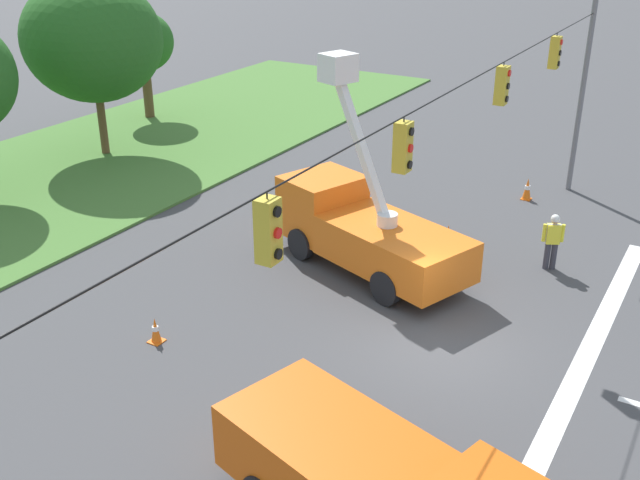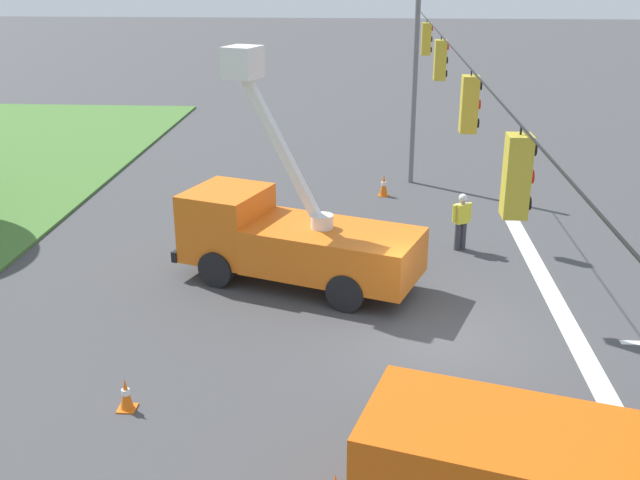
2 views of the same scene
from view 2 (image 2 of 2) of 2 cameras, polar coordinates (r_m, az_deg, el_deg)
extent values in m
plane|color=#424244|center=(17.95, 8.83, -7.28)|extent=(200.00, 200.00, 0.00)
cube|color=silver|center=(18.54, 18.95, -7.28)|extent=(17.60, 0.50, 0.01)
cylinder|color=slate|center=(29.24, 7.20, 11.18)|extent=(0.20, 0.20, 7.20)
cylinder|color=black|center=(15.99, 10.15, 14.11)|extent=(26.00, 0.03, 0.03)
cylinder|color=black|center=(8.69, 15.07, 8.07)|extent=(0.02, 0.02, 0.10)
cube|color=gold|center=(8.82, 14.75, 4.72)|extent=(0.32, 0.28, 0.96)
cylinder|color=black|center=(8.77, 15.97, 6.68)|extent=(0.16, 0.05, 0.16)
cylinder|color=red|center=(8.85, 15.77, 4.68)|extent=(0.16, 0.05, 0.16)
cylinder|color=black|center=(8.94, 15.57, 2.71)|extent=(0.16, 0.05, 0.16)
cylinder|color=black|center=(13.06, 11.46, 12.39)|extent=(0.02, 0.02, 0.10)
cube|color=gold|center=(13.14, 11.30, 10.10)|extent=(0.32, 0.28, 0.96)
cylinder|color=black|center=(13.11, 12.10, 11.44)|extent=(0.16, 0.05, 0.16)
cylinder|color=red|center=(13.16, 12.00, 10.07)|extent=(0.16, 0.05, 0.16)
cylinder|color=black|center=(13.22, 11.90, 8.71)|extent=(0.16, 0.05, 0.16)
cylinder|color=black|center=(18.87, 9.23, 14.97)|extent=(0.02, 0.02, 0.10)
cube|color=gold|center=(18.92, 9.14, 13.37)|extent=(0.32, 0.28, 0.96)
cylinder|color=red|center=(18.90, 9.69, 14.31)|extent=(0.16, 0.05, 0.16)
cylinder|color=black|center=(18.94, 9.63, 13.35)|extent=(0.16, 0.05, 0.16)
cylinder|color=black|center=(18.98, 9.58, 12.40)|extent=(0.16, 0.05, 0.16)
cylinder|color=black|center=(23.93, 8.16, 16.18)|extent=(0.02, 0.02, 0.10)
cube|color=gold|center=(23.97, 8.09, 14.92)|extent=(0.32, 0.28, 0.96)
cylinder|color=red|center=(23.96, 8.53, 15.66)|extent=(0.16, 0.05, 0.16)
cylinder|color=black|center=(23.98, 8.49, 14.90)|extent=(0.16, 0.05, 0.16)
cylinder|color=black|center=(24.02, 8.45, 14.15)|extent=(0.16, 0.05, 0.16)
cube|color=orange|center=(19.75, 1.01, -0.84)|extent=(3.76, 5.04, 1.20)
cube|color=orange|center=(21.00, -7.09, 1.34)|extent=(2.80, 2.59, 1.89)
cube|color=#1E2838|center=(21.24, -8.70, 2.43)|extent=(1.93, 0.78, 0.85)
cube|color=black|center=(21.80, -9.37, -0.27)|extent=(2.28, 0.96, 0.30)
cylinder|color=black|center=(20.35, -7.90, -2.20)|extent=(0.60, 1.04, 1.00)
cylinder|color=black|center=(22.09, -4.98, -0.20)|extent=(0.60, 1.04, 1.00)
cylinder|color=black|center=(18.78, 1.97, -4.02)|extent=(0.60, 1.04, 1.00)
cylinder|color=black|center=(20.66, 4.23, -1.70)|extent=(0.60, 1.04, 1.00)
cylinder|color=silver|center=(19.60, 0.16, 1.43)|extent=(0.60, 0.60, 0.36)
cube|color=white|center=(19.54, -2.83, 6.78)|extent=(1.05, 2.36, 4.03)
cube|color=white|center=(19.65, -5.91, 13.32)|extent=(1.12, 1.06, 0.80)
cube|color=#D6560F|center=(12.17, 13.79, -16.19)|extent=(3.37, 4.73, 1.32)
cylinder|color=black|center=(13.46, 10.77, -15.40)|extent=(0.55, 1.04, 1.00)
cylinder|color=#383842|center=(23.19, 10.85, 0.33)|extent=(0.18, 0.18, 0.85)
cylinder|color=#383842|center=(23.08, 10.43, 0.26)|extent=(0.18, 0.18, 0.85)
cube|color=yellow|center=(22.90, 10.76, 1.99)|extent=(0.39, 0.47, 0.60)
cube|color=silver|center=(22.90, 10.76, 1.99)|extent=(0.26, 0.41, 0.62)
cylinder|color=yellow|center=(23.03, 11.33, 2.14)|extent=(0.11, 0.11, 0.55)
cylinder|color=yellow|center=(22.75, 10.20, 1.98)|extent=(0.11, 0.11, 0.55)
sphere|color=tan|center=(22.77, 10.83, 3.02)|extent=(0.22, 0.22, 0.22)
sphere|color=white|center=(22.75, 10.84, 3.16)|extent=(0.26, 0.26, 0.26)
cube|color=orange|center=(23.32, 2.31, -0.27)|extent=(0.36, 0.36, 0.03)
cone|color=orange|center=(23.21, 2.32, 0.45)|extent=(0.24, 0.24, 0.59)
cylinder|color=white|center=(23.20, 2.32, 0.52)|extent=(0.15, 0.15, 0.11)
cube|color=orange|center=(28.18, 4.85, 3.41)|extent=(0.36, 0.36, 0.03)
cone|color=orange|center=(28.06, 4.88, 4.22)|extent=(0.32, 0.32, 0.80)
cylinder|color=white|center=(28.05, 4.88, 4.30)|extent=(0.20, 0.20, 0.14)
cube|color=orange|center=(15.61, -14.47, -12.31)|extent=(0.36, 0.36, 0.03)
cone|color=orange|center=(15.43, -14.58, -11.24)|extent=(0.26, 0.26, 0.65)
cylinder|color=white|center=(15.41, -14.59, -11.14)|extent=(0.16, 0.16, 0.12)
camera|label=1|loc=(7.39, 95.21, 13.79)|focal=42.00mm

